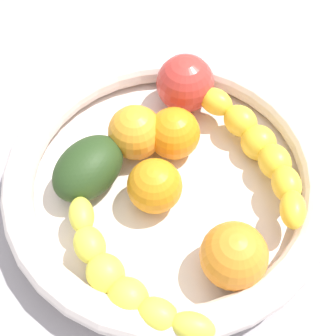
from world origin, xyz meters
TOP-DOWN VIEW (x-y plane):
  - kitchen_counter at (0.00, 0.00)cm, footprint 120.00×120.00cm
  - fruit_bowl at (0.00, 0.00)cm, footprint 37.10×37.10cm
  - banana_draped_left at (-12.98, -2.77)cm, footprint 8.93×20.20cm
  - banana_draped_right at (8.26, -6.40)cm, footprint 13.67×21.28cm
  - orange_front at (2.12, 5.73)cm, footprint 6.46×6.46cm
  - orange_mid_left at (-2.75, -0.47)cm, footprint 6.05×6.05cm
  - orange_mid_right at (4.43, 1.91)cm, footprint 6.17×6.17cm
  - orange_rear at (-5.58, -10.93)cm, footprint 6.76×6.76cm
  - avocado_dark at (-4.53, 7.64)cm, footprint 9.76×7.39cm
  - tomato_red at (11.53, 4.54)cm, footprint 7.25×7.25cm

SIDE VIEW (x-z plane):
  - kitchen_counter at x=0.00cm, z-range 0.00..3.00cm
  - fruit_bowl at x=0.00cm, z-range 3.08..8.33cm
  - banana_draped_left at x=-12.98cm, z-range 5.28..9.26cm
  - avocado_dark at x=-4.53cm, z-range 4.74..10.34cm
  - banana_draped_right at x=8.26cm, z-range 5.05..10.24cm
  - orange_mid_left at x=-2.75cm, z-range 4.74..10.80cm
  - orange_mid_right at x=4.43cm, z-range 4.74..10.91cm
  - orange_front at x=2.12cm, z-range 4.74..11.20cm
  - orange_rear at x=-5.58cm, z-range 4.74..11.50cm
  - tomato_red at x=11.53cm, z-range 4.74..12.00cm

